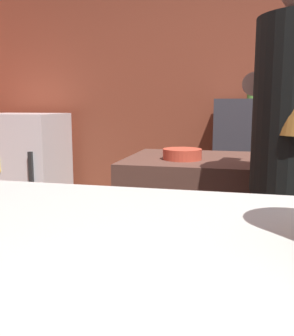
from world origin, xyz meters
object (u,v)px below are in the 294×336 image
mixing_bowl (182,154)px  bottle_hot_sauce (272,90)px  mini_fridge (25,175)px  bottle_vinegar (252,90)px

mixing_bowl → bottle_hot_sauce: 1.62m
mini_fridge → bottle_hot_sauce: bearing=6.9°
mini_fridge → mixing_bowl: bearing=-38.4°
mixing_bowl → mini_fridge: bearing=141.6°
mini_fridge → mixing_bowl: (1.58, -1.26, 0.39)m
bottle_hot_sauce → bottle_vinegar: bearing=-176.1°
mini_fridge → bottle_vinegar: bottle_vinegar is taller
bottle_hot_sauce → mixing_bowl: bearing=-107.8°
mini_fridge → bottle_vinegar: 2.06m
mini_fridge → mixing_bowl: mini_fridge is taller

